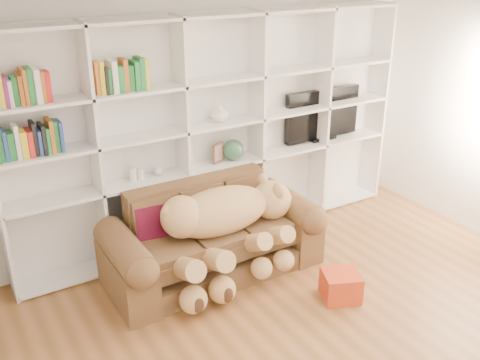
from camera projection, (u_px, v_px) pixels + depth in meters
floor at (366, 356)px, 4.20m from camera, size 5.00×5.00×0.00m
wall_back at (211, 114)px, 5.63m from camera, size 5.00×0.02×2.70m
bookshelf at (197, 125)px, 5.43m from camera, size 4.43×0.35×2.40m
sofa at (212, 241)px, 5.19m from camera, size 2.07×0.89×0.87m
teddy_bear at (225, 223)px, 4.98m from camera, size 1.51×0.84×0.87m
throw_pillow at (153, 223)px, 4.94m from camera, size 0.36×0.23×0.35m
gift_box at (341, 286)px, 4.85m from camera, size 0.42×0.41×0.26m
tv at (322, 115)px, 6.26m from camera, size 1.02×0.18×0.60m
picture_frame at (218, 153)px, 5.61m from camera, size 0.16×0.09×0.21m
green_vase at (233, 150)px, 5.70m from camera, size 0.22×0.22×0.22m
figurine_tall at (133, 174)px, 5.18m from camera, size 0.09×0.09×0.14m
figurine_short at (140, 174)px, 5.22m from camera, size 0.08×0.08×0.12m
snow_globe at (158, 171)px, 5.31m from camera, size 0.10×0.10×0.10m
shelf_vase at (220, 113)px, 5.45m from camera, size 0.19×0.19×0.18m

